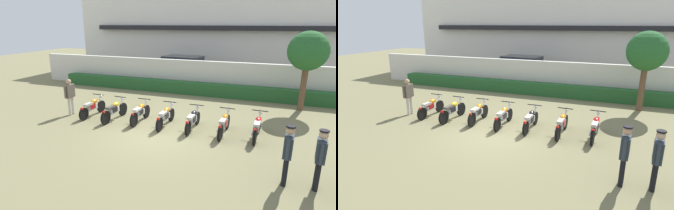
{
  "view_description": "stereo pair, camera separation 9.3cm",
  "coord_description": "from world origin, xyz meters",
  "views": [
    {
      "loc": [
        3.96,
        -9.15,
        4.2
      ],
      "look_at": [
        0.0,
        1.35,
        0.85
      ],
      "focal_mm": 29.51,
      "sensor_mm": 36.0,
      "label": 1
    },
    {
      "loc": [
        4.04,
        -9.12,
        4.2
      ],
      "look_at": [
        0.0,
        1.35,
        0.85
      ],
      "focal_mm": 29.51,
      "sensor_mm": 36.0,
      "label": 2
    }
  ],
  "objects": [
    {
      "name": "officer_1",
      "position": [
        5.35,
        -1.85,
        0.98
      ],
      "size": [
        0.27,
        0.66,
        1.66
      ],
      "rotation": [
        0.0,
        0.0,
        3.03
      ],
      "color": "black",
      "rests_on": "ground"
    },
    {
      "name": "motorcycle_in_row_2",
      "position": [
        -1.21,
        1.11,
        0.45
      ],
      "size": [
        0.6,
        1.85,
        0.96
      ],
      "rotation": [
        0.0,
        0.0,
        1.57
      ],
      "color": "black",
      "rests_on": "ground"
    },
    {
      "name": "officer_0",
      "position": [
        4.58,
        -1.9,
        1.0
      ],
      "size": [
        0.27,
        0.67,
        1.68
      ],
      "rotation": [
        0.0,
        0.0,
        3.03
      ],
      "color": "black",
      "rests_on": "ground"
    },
    {
      "name": "tree_near_inspector",
      "position": [
        5.5,
        5.51,
        2.88
      ],
      "size": [
        1.86,
        1.86,
        3.86
      ],
      "color": "brown",
      "rests_on": "ground"
    },
    {
      "name": "parked_car",
      "position": [
        -1.98,
        10.02,
        0.94
      ],
      "size": [
        4.71,
        2.56,
        1.89
      ],
      "rotation": [
        0.0,
        0.0,
        -0.13
      ],
      "color": "black",
      "rests_on": "ground"
    },
    {
      "name": "motorcycle_in_row_4",
      "position": [
        1.18,
        1.06,
        0.44
      ],
      "size": [
        0.6,
        1.86,
        0.94
      ],
      "rotation": [
        0.0,
        0.0,
        1.55
      ],
      "color": "black",
      "rests_on": "ground"
    },
    {
      "name": "motorcycle_in_row_3",
      "position": [
        -0.01,
        1.06,
        0.44
      ],
      "size": [
        0.6,
        1.92,
        0.94
      ],
      "rotation": [
        0.0,
        0.0,
        1.55
      ],
      "color": "black",
      "rests_on": "ground"
    },
    {
      "name": "building",
      "position": [
        0.0,
        15.57,
        3.62
      ],
      "size": [
        24.89,
        6.5,
        7.24
      ],
      "color": "white",
      "rests_on": "ground"
    },
    {
      "name": "compound_wall",
      "position": [
        0.0,
        7.44,
        0.98
      ],
      "size": [
        23.65,
        0.3,
        1.97
      ],
      "primitive_type": "cube",
      "color": "silver",
      "rests_on": "ground"
    },
    {
      "name": "hedge_row",
      "position": [
        0.0,
        6.74,
        0.37
      ],
      "size": [
        18.92,
        0.7,
        0.73
      ],
      "primitive_type": "cube",
      "color": "#235628",
      "rests_on": "ground"
    },
    {
      "name": "ground",
      "position": [
        0.0,
        0.0,
        0.0
      ],
      "size": [
        60.0,
        60.0,
        0.0
      ],
      "primitive_type": "plane",
      "color": "olive"
    },
    {
      "name": "motorcycle_in_row_1",
      "position": [
        -2.43,
        0.99,
        0.45
      ],
      "size": [
        0.6,
        1.94,
        0.96
      ],
      "rotation": [
        0.0,
        0.0,
        1.51
      ],
      "color": "black",
      "rests_on": "ground"
    },
    {
      "name": "motorcycle_in_row_0",
      "position": [
        -3.66,
        1.08,
        0.44
      ],
      "size": [
        0.6,
        1.87,
        0.95
      ],
      "rotation": [
        0.0,
        0.0,
        1.53
      ],
      "color": "black",
      "rests_on": "ground"
    },
    {
      "name": "inspector_person",
      "position": [
        -4.73,
        0.9,
        1.02
      ],
      "size": [
        0.23,
        0.69,
        1.71
      ],
      "color": "beige",
      "rests_on": "ground"
    },
    {
      "name": "motorcycle_in_row_5",
      "position": [
        2.46,
        0.99,
        0.45
      ],
      "size": [
        0.6,
        1.91,
        0.96
      ],
      "rotation": [
        0.0,
        0.0,
        1.53
      ],
      "color": "black",
      "rests_on": "ground"
    },
    {
      "name": "motorcycle_in_row_6",
      "position": [
        3.69,
        1.06,
        0.46
      ],
      "size": [
        0.6,
        1.92,
        0.97
      ],
      "rotation": [
        0.0,
        0.0,
        1.51
      ],
      "color": "black",
      "rests_on": "ground"
    }
  ]
}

